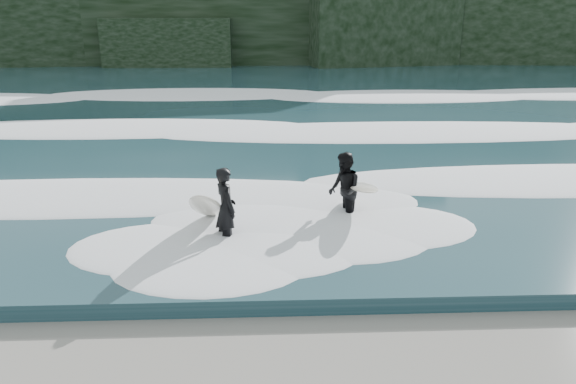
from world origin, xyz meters
The scene contains 7 objects.
sea centered at (0.00, 29.00, 0.15)m, with size 90.00×52.00×0.30m, color #1D3C45.
headland centered at (0.00, 46.00, 5.00)m, with size 70.00×9.00×10.00m, color black.
foam_near centered at (0.00, 9.00, 0.40)m, with size 60.00×3.20×0.20m, color white.
foam_mid centered at (0.00, 16.00, 0.42)m, with size 60.00×4.00×0.24m, color white.
foam_far centered at (0.00, 25.00, 0.45)m, with size 60.00×4.80×0.30m, color white.
surfer_left centered at (-1.38, 5.77, 0.86)m, with size 1.03×2.08×1.71m.
surfer_right centered at (1.33, 6.90, 0.85)m, with size 1.14×2.22×1.68m.
Camera 1 is at (-0.48, -4.82, 4.64)m, focal length 35.00 mm.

